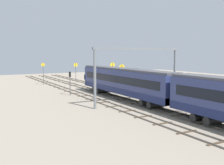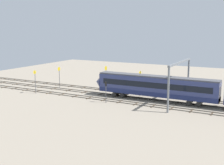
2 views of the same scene
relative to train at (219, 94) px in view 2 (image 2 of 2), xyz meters
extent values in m
plane|color=gray|center=(15.87, 0.00, -2.66)|extent=(112.77, 112.77, 0.00)
cube|color=#59544C|center=(15.87, -4.96, -2.58)|extent=(96.77, 0.07, 0.16)
cube|color=#59544C|center=(15.87, -3.52, -2.58)|extent=(96.77, 0.07, 0.16)
cube|color=#473828|center=(0.39, -4.24, -2.62)|extent=(0.24, 2.40, 0.08)
cube|color=#473828|center=(4.26, -4.24, -2.62)|extent=(0.24, 2.40, 0.08)
cube|color=#473828|center=(8.13, -4.24, -2.62)|extent=(0.24, 2.40, 0.08)
cube|color=#473828|center=(12.00, -4.24, -2.62)|extent=(0.24, 2.40, 0.08)
cube|color=#473828|center=(15.87, -4.24, -2.62)|extent=(0.24, 2.40, 0.08)
cube|color=#473828|center=(19.74, -4.24, -2.62)|extent=(0.24, 2.40, 0.08)
cube|color=#473828|center=(23.61, -4.24, -2.62)|extent=(0.24, 2.40, 0.08)
cube|color=#473828|center=(27.48, -4.24, -2.62)|extent=(0.24, 2.40, 0.08)
cube|color=#473828|center=(31.35, -4.24, -2.62)|extent=(0.24, 2.40, 0.08)
cube|color=#473828|center=(35.22, -4.24, -2.62)|extent=(0.24, 2.40, 0.08)
cube|color=#473828|center=(39.10, -4.24, -2.62)|extent=(0.24, 2.40, 0.08)
cube|color=#473828|center=(42.97, -4.24, -2.62)|extent=(0.24, 2.40, 0.08)
cube|color=#473828|center=(46.84, -4.24, -2.62)|extent=(0.24, 2.40, 0.08)
cube|color=#473828|center=(50.71, -4.24, -2.62)|extent=(0.24, 2.40, 0.08)
cube|color=#473828|center=(54.58, -4.24, -2.62)|extent=(0.24, 2.40, 0.08)
cube|color=#473828|center=(58.45, -4.24, -2.62)|extent=(0.24, 2.40, 0.08)
cube|color=#59544C|center=(15.87, -0.72, -2.58)|extent=(96.77, 0.07, 0.16)
cube|color=#59544C|center=(15.87, 0.72, -2.58)|extent=(96.77, 0.07, 0.16)
cube|color=#473828|center=(-0.96, 0.00, -2.62)|extent=(0.24, 2.40, 0.08)
cube|color=#473828|center=(3.25, 0.00, -2.62)|extent=(0.24, 2.40, 0.08)
cube|color=#473828|center=(7.46, 0.00, -2.62)|extent=(0.24, 2.40, 0.08)
cube|color=#473828|center=(11.66, 0.00, -2.62)|extent=(0.24, 2.40, 0.08)
cube|color=#473828|center=(15.87, 0.00, -2.62)|extent=(0.24, 2.40, 0.08)
cube|color=#473828|center=(20.08, 0.00, -2.62)|extent=(0.24, 2.40, 0.08)
cube|color=#473828|center=(24.29, 0.00, -2.62)|extent=(0.24, 2.40, 0.08)
cube|color=#473828|center=(28.49, 0.00, -2.62)|extent=(0.24, 2.40, 0.08)
cube|color=#473828|center=(32.70, 0.00, -2.62)|extent=(0.24, 2.40, 0.08)
cube|color=#473828|center=(36.91, 0.00, -2.62)|extent=(0.24, 2.40, 0.08)
cube|color=#473828|center=(41.12, 0.00, -2.62)|extent=(0.24, 2.40, 0.08)
cube|color=#473828|center=(45.32, 0.00, -2.62)|extent=(0.24, 2.40, 0.08)
cube|color=#473828|center=(49.53, 0.00, -2.62)|extent=(0.24, 2.40, 0.08)
cube|color=#473828|center=(53.74, 0.00, -2.62)|extent=(0.24, 2.40, 0.08)
cube|color=#59544C|center=(15.87, 3.52, -2.58)|extent=(96.77, 0.07, 0.16)
cube|color=#59544C|center=(15.87, 4.96, -2.58)|extent=(96.77, 0.07, 0.16)
cube|color=#473828|center=(0.32, 4.24, -2.62)|extent=(0.24, 2.40, 0.08)
cube|color=#473828|center=(3.78, 4.24, -2.62)|extent=(0.24, 2.40, 0.08)
cube|color=#473828|center=(7.23, 4.24, -2.62)|extent=(0.24, 2.40, 0.08)
cube|color=#473828|center=(10.69, 4.24, -2.62)|extent=(0.24, 2.40, 0.08)
cube|color=#473828|center=(14.14, 4.24, -2.62)|extent=(0.24, 2.40, 0.08)
cube|color=#473828|center=(17.60, 4.24, -2.62)|extent=(0.24, 2.40, 0.08)
cube|color=#473828|center=(21.06, 4.24, -2.62)|extent=(0.24, 2.40, 0.08)
cube|color=#473828|center=(24.51, 4.24, -2.62)|extent=(0.24, 2.40, 0.08)
cube|color=#473828|center=(27.97, 4.24, -2.62)|extent=(0.24, 2.40, 0.08)
cube|color=#473828|center=(31.42, 4.24, -2.62)|extent=(0.24, 2.40, 0.08)
cube|color=#473828|center=(34.88, 4.24, -2.62)|extent=(0.24, 2.40, 0.08)
cube|color=#473828|center=(38.34, 4.24, -2.62)|extent=(0.24, 2.40, 0.08)
cube|color=#473828|center=(41.79, 4.24, -2.62)|extent=(0.24, 2.40, 0.08)
cube|color=#473828|center=(45.25, 4.24, -2.62)|extent=(0.24, 2.40, 0.08)
cube|color=#473828|center=(48.70, 4.24, -2.62)|extent=(0.24, 2.40, 0.08)
cube|color=navy|center=(11.80, 0.00, 0.20)|extent=(24.00, 2.90, 3.60)
cube|color=navy|center=(11.80, 0.00, -1.15)|extent=(24.00, 2.94, 0.90)
cube|color=#4C4C51|center=(11.80, 0.00, 2.15)|extent=(24.00, 2.50, 0.30)
cube|color=black|center=(11.80, -1.46, 0.63)|extent=(22.00, 0.04, 1.10)
cube|color=black|center=(11.80, 1.46, 0.63)|extent=(22.00, 0.04, 1.10)
cylinder|color=black|center=(3.22, 0.00, -2.05)|extent=(0.90, 2.70, 0.90)
cylinder|color=black|center=(5.02, 0.00, -2.05)|extent=(0.90, 2.70, 0.90)
cylinder|color=black|center=(18.58, 0.00, -2.05)|extent=(0.90, 2.70, 0.90)
cylinder|color=black|center=(20.38, 0.00, -2.05)|extent=(0.90, 2.70, 0.90)
cone|color=navy|center=(24.60, 0.00, 0.02)|extent=(1.60, 3.24, 3.24)
cylinder|color=slate|center=(7.08, -6.46, 1.20)|extent=(0.36, 0.36, 7.72)
cylinder|color=slate|center=(7.08, 7.14, 1.20)|extent=(0.36, 0.36, 7.72)
cube|color=slate|center=(7.08, 0.34, 5.24)|extent=(0.40, 14.20, 0.35)
cylinder|color=#4C4C51|center=(26.43, -6.18, -0.02)|extent=(0.12, 0.12, 5.28)
cylinder|color=yellow|center=(26.47, -6.18, 2.14)|extent=(0.05, 1.07, 1.07)
cube|color=black|center=(26.50, -6.18, 2.14)|extent=(0.02, 0.48, 0.12)
cylinder|color=#4C4C51|center=(36.75, -1.67, -0.19)|extent=(0.12, 0.12, 4.93)
cylinder|color=yellow|center=(36.79, -1.67, 1.86)|extent=(0.05, 0.93, 0.93)
cube|color=black|center=(36.82, -1.67, 1.86)|extent=(0.02, 0.42, 0.12)
cylinder|color=#4C4C51|center=(16.09, -2.36, 0.00)|extent=(0.12, 0.12, 5.31)
cylinder|color=yellow|center=(16.13, -2.36, 2.17)|extent=(0.05, 1.06, 1.06)
cube|color=black|center=(16.16, -2.36, 2.17)|extent=(0.02, 0.48, 0.12)
cylinder|color=#4C4C51|center=(37.25, 6.11, -0.12)|extent=(0.12, 0.12, 5.07)
cylinder|color=yellow|center=(37.29, 6.11, 2.04)|extent=(0.05, 0.83, 0.83)
cube|color=black|center=(37.32, 6.11, 2.04)|extent=(0.02, 0.37, 0.12)
cylinder|color=#4C4C51|center=(19.65, 6.02, -1.05)|extent=(0.14, 0.14, 3.22)
cube|color=black|center=(19.65, 6.02, 1.01)|extent=(0.20, 0.32, 0.90)
sphere|color=yellow|center=(19.76, 6.02, 1.21)|extent=(0.20, 0.20, 0.20)
sphere|color=#262626|center=(19.76, 6.02, 0.82)|extent=(0.20, 0.20, 0.20)
cube|color=#B2B7BC|center=(15.38, -7.05, -1.93)|extent=(1.53, 0.65, 1.46)
cube|color=#333333|center=(16.15, -7.05, -1.71)|extent=(0.02, 0.45, 0.24)
camera|label=1|loc=(-24.35, 21.87, 4.60)|focal=42.94mm
camera|label=2|loc=(-7.24, 54.08, 11.42)|focal=47.32mm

